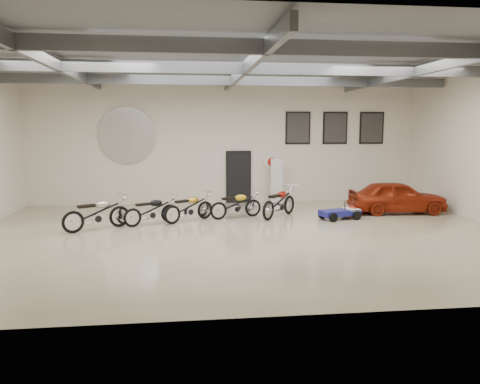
{
  "coord_description": "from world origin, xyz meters",
  "views": [
    {
      "loc": [
        -1.72,
        -13.27,
        3.1
      ],
      "look_at": [
        0.0,
        1.2,
        1.1
      ],
      "focal_mm": 35.0,
      "sensor_mm": 36.0,
      "label": 1
    }
  ],
  "objects": [
    {
      "name": "poster_left",
      "position": [
        3.0,
        5.96,
        3.1
      ],
      "size": [
        1.05,
        0.08,
        1.35
      ],
      "primitive_type": null,
      "color": "black",
      "rests_on": "back_wall"
    },
    {
      "name": "go_kart",
      "position": [
        3.66,
        1.99,
        0.31
      ],
      "size": [
        1.84,
        1.21,
        0.61
      ],
      "primitive_type": null,
      "rotation": [
        0.0,
        0.0,
        0.29
      ],
      "color": "navy",
      "rests_on": "floor"
    },
    {
      "name": "motorcycle_black",
      "position": [
        -2.81,
        1.78,
        0.48
      ],
      "size": [
        1.9,
        1.43,
        0.97
      ],
      "primitive_type": null,
      "rotation": [
        0.0,
        0.0,
        0.52
      ],
      "color": "silver",
      "rests_on": "floor"
    },
    {
      "name": "oil_sign",
      "position": [
        1.9,
        5.95,
        1.7
      ],
      "size": [
        0.72,
        0.1,
        0.72
      ],
      "primitive_type": null,
      "color": "white",
      "rests_on": "back_wall"
    },
    {
      "name": "banner_stand",
      "position": [
        2.04,
        5.5,
        0.93
      ],
      "size": [
        0.53,
        0.27,
        1.87
      ],
      "primitive_type": null,
      "rotation": [
        0.0,
        0.0,
        -0.13
      ],
      "color": "white",
      "rests_on": "floor"
    },
    {
      "name": "ceiling_beams",
      "position": [
        0.0,
        0.0,
        4.75
      ],
      "size": [
        15.8,
        11.8,
        0.32
      ],
      "primitive_type": null,
      "color": "#585B5F",
      "rests_on": "ceiling"
    },
    {
      "name": "door",
      "position": [
        0.5,
        5.95,
        1.05
      ],
      "size": [
        0.92,
        0.08,
        2.1
      ],
      "primitive_type": "cube",
      "color": "black",
      "rests_on": "back_wall"
    },
    {
      "name": "motorcycle_yellow",
      "position": [
        0.02,
        2.56,
        0.49
      ],
      "size": [
        1.98,
        1.19,
        0.98
      ],
      "primitive_type": null,
      "rotation": [
        0.0,
        0.0,
        0.34
      ],
      "color": "silver",
      "rests_on": "floor"
    },
    {
      "name": "poster_right",
      "position": [
        6.2,
        5.96,
        3.1
      ],
      "size": [
        1.05,
        0.08,
        1.35
      ],
      "primitive_type": null,
      "color": "black",
      "rests_on": "back_wall"
    },
    {
      "name": "ceiling",
      "position": [
        0.0,
        0.0,
        5.0
      ],
      "size": [
        16.0,
        12.0,
        0.01
      ],
      "primitive_type": "cube",
      "color": "slate",
      "rests_on": "back_wall"
    },
    {
      "name": "motorcycle_silver",
      "position": [
        -4.41,
        1.16,
        0.54
      ],
      "size": [
        2.11,
        1.63,
        1.08
      ],
      "primitive_type": null,
      "rotation": [
        0.0,
        0.0,
        0.55
      ],
      "color": "silver",
      "rests_on": "floor"
    },
    {
      "name": "floor",
      "position": [
        0.0,
        0.0,
        0.0
      ],
      "size": [
        16.0,
        12.0,
        0.01
      ],
      "primitive_type": "cube",
      "color": "#C3B695",
      "rests_on": "ground"
    },
    {
      "name": "motorcycle_gold",
      "position": [
        -1.6,
        2.18,
        0.49
      ],
      "size": [
        1.89,
        1.58,
        0.99
      ],
      "primitive_type": null,
      "rotation": [
        0.0,
        0.0,
        0.62
      ],
      "color": "silver",
      "rests_on": "floor"
    },
    {
      "name": "poster_mid",
      "position": [
        4.6,
        5.96,
        3.1
      ],
      "size": [
        1.05,
        0.08,
        1.35
      ],
      "primitive_type": null,
      "color": "black",
      "rests_on": "back_wall"
    },
    {
      "name": "vintage_car",
      "position": [
        6.0,
        2.87,
        0.59
      ],
      "size": [
        1.63,
        3.57,
        1.19
      ],
      "primitive_type": "imported",
      "rotation": [
        0.0,
        0.0,
        1.51
      ],
      "color": "maroon",
      "rests_on": "floor"
    },
    {
      "name": "logo_plaque",
      "position": [
        -4.0,
        5.95,
        2.8
      ],
      "size": [
        2.3,
        0.06,
        1.16
      ],
      "primitive_type": null,
      "color": "silver",
      "rests_on": "back_wall"
    },
    {
      "name": "motorcycle_red",
      "position": [
        1.54,
        2.56,
        0.54
      ],
      "size": [
        1.86,
        2.0,
        1.09
      ],
      "primitive_type": null,
      "rotation": [
        0.0,
        0.0,
        0.85
      ],
      "color": "silver",
      "rests_on": "floor"
    },
    {
      "name": "back_wall",
      "position": [
        0.0,
        6.0,
        2.5
      ],
      "size": [
        16.0,
        0.02,
        5.0
      ],
      "primitive_type": "cube",
      "color": "silver",
      "rests_on": "floor"
    }
  ]
}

